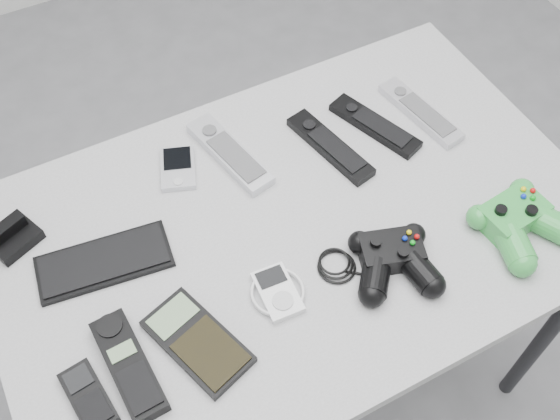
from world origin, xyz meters
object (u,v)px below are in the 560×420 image
pda (178,168)px  remote_silver_b (420,112)px  cordless_handset (129,365)px  remote_silver_a (229,153)px  pda_keyboard (104,261)px  calculator (197,341)px  controller_black (394,258)px  desk (295,242)px  mp3_player (278,292)px  controller_green (520,220)px  remote_black_a (330,146)px  remote_black_b (375,125)px  mobile_phone (88,397)px

pda → remote_silver_b: bearing=9.4°
cordless_handset → remote_silver_a: bearing=41.9°
pda_keyboard → calculator: size_ratio=1.27×
pda → controller_black: 0.43m
pda → desk: bearing=-36.4°
mp3_player → controller_green: 0.44m
desk → controller_green: size_ratio=6.27×
desk → controller_green: controller_green is taller
remote_black_a → remote_black_b: bearing=-8.5°
desk → pda_keyboard: pda_keyboard is taller
remote_black_a → cordless_handset: 0.55m
remote_black_a → remote_silver_b: 0.20m
remote_black_a → controller_black: controller_black is taller
remote_silver_a → remote_black_b: remote_silver_a is taller
remote_silver_a → mobile_phone: size_ratio=1.90×
remote_black_b → desk: bearing=-172.6°
pda → mp3_player: bearing=-61.9°
mp3_player → remote_silver_b: bearing=31.1°
pda → mp3_player: (0.04, -0.32, 0.00)m
controller_black → controller_green: 0.24m
pda_keyboard → controller_green: controller_green is taller
pda → mp3_player: 0.32m
desk → remote_black_a: (0.14, 0.12, 0.07)m
pda_keyboard → cordless_handset: 0.20m
calculator → remote_silver_b: bearing=4.3°
calculator → remote_black_b: bearing=9.4°
remote_silver_a → remote_black_b: 0.29m
desk → controller_black: size_ratio=4.29×
controller_green → pda: bearing=134.3°
remote_black_a → mobile_phone: bearing=-167.4°
mp3_player → controller_black: size_ratio=0.39×
remote_black_a → mp3_player: bearing=-147.3°
remote_silver_a → mp3_player: (-0.06, -0.30, -0.00)m
remote_black_b → cordless_handset: cordless_handset is taller
desk → mobile_phone: mobile_phone is taller
pda_keyboard → remote_black_b: 0.57m
desk → remote_silver_a: size_ratio=5.05×
desk → controller_black: (0.10, -0.15, 0.09)m
remote_black_a → cordless_handset: cordless_handset is taller
remote_silver_a → remote_silver_b: remote_silver_a is taller
remote_silver_b → calculator: remote_silver_b is taller
remote_silver_b → mobile_phone: remote_silver_b is taller
desk → remote_black_b: 0.29m
pda_keyboard → remote_black_b: bearing=12.3°
remote_black_b → mp3_player: (-0.34, -0.24, -0.00)m
pda_keyboard → pda: size_ratio=2.28×
remote_black_b → remote_black_a: bearing=163.5°
cordless_handset → remote_black_a: bearing=23.1°
remote_silver_b → pda_keyboard: bearing=174.5°
mobile_phone → cordless_handset: (0.07, 0.02, 0.00)m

